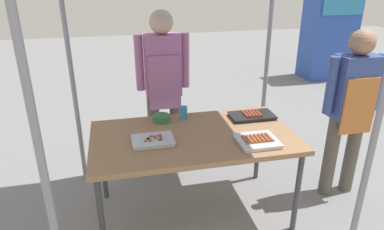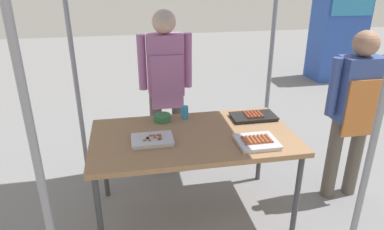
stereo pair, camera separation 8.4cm
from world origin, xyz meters
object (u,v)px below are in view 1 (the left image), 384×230
(drink_cup_near_edge, at_px, (184,112))
(neighbor_stall_left, at_px, (329,32))
(stall_table, at_px, (193,141))
(tray_pork_links, at_px, (252,116))
(vendor_woman, at_px, (163,80))
(tray_meat_skewers, at_px, (153,140))
(condiment_bowl, at_px, (161,118))
(customer_nearby, at_px, (351,103))
(tray_grilled_sausages, at_px, (257,141))

(drink_cup_near_edge, height_order, neighbor_stall_left, neighbor_stall_left)
(stall_table, relative_size, neighbor_stall_left, 0.92)
(tray_pork_links, xyz_separation_m, drink_cup_near_edge, (-0.59, 0.12, 0.04))
(drink_cup_near_edge, relative_size, neighbor_stall_left, 0.06)
(stall_table, bearing_deg, vendor_woman, 98.00)
(stall_table, height_order, tray_meat_skewers, tray_meat_skewers)
(condiment_bowl, height_order, customer_nearby, customer_nearby)
(tray_meat_skewers, relative_size, drink_cup_near_edge, 2.89)
(drink_cup_near_edge, xyz_separation_m, customer_nearby, (1.40, -0.33, 0.09))
(condiment_bowl, xyz_separation_m, neighbor_stall_left, (3.63, 3.17, 0.09))
(tray_pork_links, relative_size, drink_cup_near_edge, 3.56)
(tray_meat_skewers, height_order, vendor_woman, vendor_woman)
(stall_table, relative_size, customer_nearby, 1.05)
(drink_cup_near_edge, xyz_separation_m, neighbor_stall_left, (3.43, 3.14, 0.07))
(drink_cup_near_edge, bearing_deg, neighbor_stall_left, 42.55)
(tray_pork_links, height_order, vendor_woman, vendor_woman)
(condiment_bowl, height_order, drink_cup_near_edge, drink_cup_near_edge)
(tray_pork_links, distance_m, drink_cup_near_edge, 0.60)
(tray_pork_links, xyz_separation_m, customer_nearby, (0.81, -0.21, 0.13))
(tray_meat_skewers, distance_m, neighbor_stall_left, 5.16)
(stall_table, xyz_separation_m, drink_cup_near_edge, (-0.01, 0.34, 0.11))
(stall_table, relative_size, condiment_bowl, 10.76)
(neighbor_stall_left, bearing_deg, customer_nearby, -120.19)
(tray_meat_skewers, distance_m, condiment_bowl, 0.40)
(vendor_woman, bearing_deg, stall_table, 98.00)
(drink_cup_near_edge, bearing_deg, tray_meat_skewers, -128.30)
(tray_meat_skewers, height_order, condiment_bowl, condiment_bowl)
(tray_grilled_sausages, height_order, condiment_bowl, condiment_bowl)
(tray_grilled_sausages, relative_size, drink_cup_near_edge, 2.76)
(tray_grilled_sausages, distance_m, customer_nearby, 1.00)
(stall_table, distance_m, neighbor_stall_left, 4.89)
(tray_pork_links, bearing_deg, stall_table, -159.02)
(customer_nearby, bearing_deg, tray_pork_links, 165.47)
(tray_pork_links, height_order, condiment_bowl, condiment_bowl)
(neighbor_stall_left, bearing_deg, tray_meat_skewers, -136.54)
(tray_meat_skewers, height_order, customer_nearby, customer_nearby)
(tray_grilled_sausages, bearing_deg, vendor_woman, 117.61)
(tray_grilled_sausages, distance_m, tray_pork_links, 0.49)
(tray_grilled_sausages, distance_m, tray_meat_skewers, 0.79)
(stall_table, relative_size, tray_grilled_sausages, 5.32)
(condiment_bowl, relative_size, drink_cup_near_edge, 1.36)
(vendor_woman, relative_size, customer_nearby, 1.07)
(stall_table, xyz_separation_m, customer_nearby, (1.39, 0.01, 0.20))
(vendor_woman, bearing_deg, tray_pork_links, 139.51)
(tray_pork_links, distance_m, neighbor_stall_left, 4.33)
(stall_table, xyz_separation_m, condiment_bowl, (-0.21, 0.32, 0.08))
(tray_pork_links, bearing_deg, vendor_woman, 139.51)
(tray_meat_skewers, height_order, neighbor_stall_left, neighbor_stall_left)
(tray_meat_skewers, bearing_deg, tray_pork_links, 17.25)
(stall_table, xyz_separation_m, vendor_woman, (-0.11, 0.82, 0.27))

